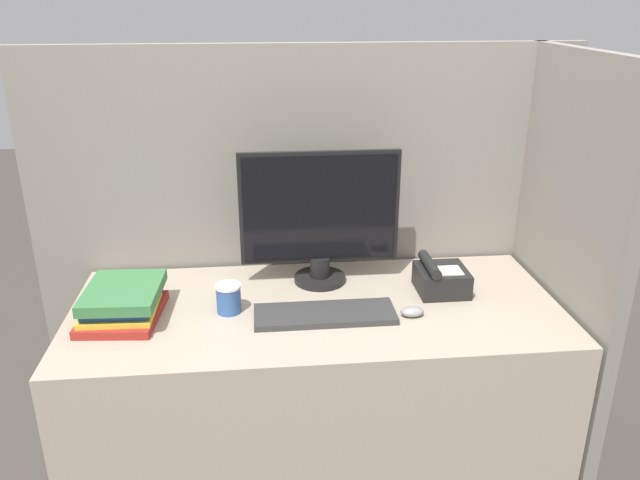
# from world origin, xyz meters

# --- Properties ---
(cubicle_panel_rear) EXTENTS (2.01, 0.04, 1.53)m
(cubicle_panel_rear) POSITION_xyz_m (0.00, 0.74, 0.76)
(cubicle_panel_rear) COLOR gray
(cubicle_panel_rear) RESTS_ON ground_plane
(cubicle_panel_right) EXTENTS (0.04, 0.77, 1.53)m
(cubicle_panel_right) POSITION_xyz_m (0.84, 0.38, 0.76)
(cubicle_panel_right) COLOR gray
(cubicle_panel_right) RESTS_ON ground_plane
(desk) EXTENTS (1.61, 0.71, 0.72)m
(desk) POSITION_xyz_m (0.00, 0.35, 0.36)
(desk) COLOR tan
(desk) RESTS_ON ground_plane
(monitor) EXTENTS (0.55, 0.18, 0.47)m
(monitor) POSITION_xyz_m (0.03, 0.55, 0.95)
(monitor) COLOR black
(monitor) RESTS_ON desk
(keyboard) EXTENTS (0.45, 0.16, 0.02)m
(keyboard) POSITION_xyz_m (0.02, 0.27, 0.73)
(keyboard) COLOR #333333
(keyboard) RESTS_ON desk
(mouse) EXTENTS (0.07, 0.05, 0.03)m
(mouse) POSITION_xyz_m (0.30, 0.25, 0.74)
(mouse) COLOR gray
(mouse) RESTS_ON desk
(coffee_cup) EXTENTS (0.08, 0.08, 0.10)m
(coffee_cup) POSITION_xyz_m (-0.29, 0.34, 0.77)
(coffee_cup) COLOR #335999
(coffee_cup) RESTS_ON desk
(book_stack) EXTENTS (0.26, 0.30, 0.11)m
(book_stack) POSITION_xyz_m (-0.62, 0.34, 0.77)
(book_stack) COLOR maroon
(book_stack) RESTS_ON desk
(desk_telephone) EXTENTS (0.17, 0.18, 0.12)m
(desk_telephone) POSITION_xyz_m (0.44, 0.42, 0.77)
(desk_telephone) COLOR black
(desk_telephone) RESTS_ON desk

